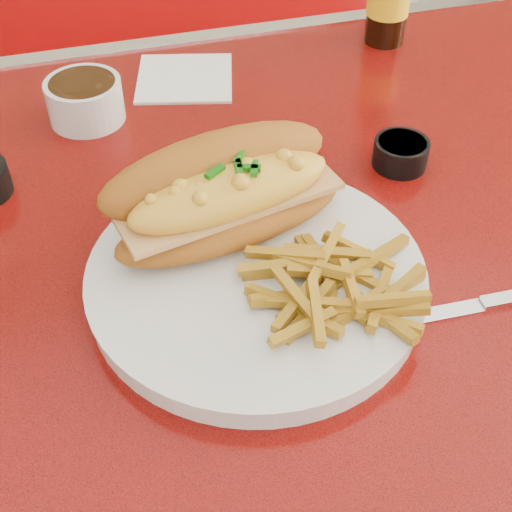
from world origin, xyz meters
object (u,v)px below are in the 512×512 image
object	(u,v)px
sauce_cup_right	(401,152)
knife	(472,307)
dinner_plate	(256,278)
fork	(315,237)
mac_hoagie	(225,193)
gravy_ramekin	(85,99)
booth_bench_far	(151,158)
diner_table	(245,328)

from	to	relation	value
sauce_cup_right	knife	xyz separation A→B (m)	(-0.03, -0.21, -0.01)
knife	dinner_plate	bearing A→B (deg)	158.71
knife	fork	bearing A→B (deg)	138.94
mac_hoagie	gravy_ramekin	world-z (taller)	mac_hoagie
booth_bench_far	gravy_ramekin	size ratio (longest dim) A/B	11.50
diner_table	fork	bearing A→B (deg)	-49.42
dinner_plate	fork	distance (m)	0.07
gravy_ramekin	sauce_cup_right	distance (m)	0.37
diner_table	fork	world-z (taller)	fork
knife	gravy_ramekin	bearing A→B (deg)	128.43
booth_bench_far	knife	distance (m)	1.10
gravy_ramekin	dinner_plate	bearing A→B (deg)	-70.41
fork	sauce_cup_right	size ratio (longest dim) A/B	2.07
diner_table	booth_bench_far	distance (m)	0.87
dinner_plate	knife	size ratio (longest dim) A/B	1.93
dinner_plate	booth_bench_far	bearing A→B (deg)	89.19
diner_table	booth_bench_far	bearing A→B (deg)	90.00
mac_hoagie	fork	bearing A→B (deg)	-37.14
gravy_ramekin	knife	world-z (taller)	gravy_ramekin
fork	gravy_ramekin	world-z (taller)	gravy_ramekin
gravy_ramekin	knife	xyz separation A→B (m)	(0.29, -0.40, -0.02)
knife	mac_hoagie	bearing A→B (deg)	145.37
sauce_cup_right	knife	size ratio (longest dim) A/B	0.32
diner_table	mac_hoagie	world-z (taller)	mac_hoagie
diner_table	mac_hoagie	bearing A→B (deg)	-132.53
diner_table	sauce_cup_right	xyz separation A→B (m)	(0.19, 0.05, 0.18)
sauce_cup_right	knife	world-z (taller)	sauce_cup_right
booth_bench_far	diner_table	bearing A→B (deg)	-90.00
dinner_plate	mac_hoagie	size ratio (longest dim) A/B	1.58
diner_table	dinner_plate	xyz separation A→B (m)	(-0.01, -0.09, 0.17)
mac_hoagie	sauce_cup_right	distance (m)	0.23
dinner_plate	knife	world-z (taller)	dinner_plate
dinner_plate	gravy_ramekin	bearing A→B (deg)	109.59
diner_table	booth_bench_far	world-z (taller)	booth_bench_far
booth_bench_far	sauce_cup_right	world-z (taller)	booth_bench_far
mac_hoagie	fork	xyz separation A→B (m)	(0.08, -0.04, -0.04)
diner_table	booth_bench_far	size ratio (longest dim) A/B	1.03
booth_bench_far	fork	world-z (taller)	booth_bench_far
mac_hoagie	gravy_ramekin	xyz separation A→B (m)	(-0.10, 0.26, -0.04)
knife	sauce_cup_right	bearing A→B (deg)	85.23
diner_table	gravy_ramekin	world-z (taller)	gravy_ramekin
fork	gravy_ramekin	xyz separation A→B (m)	(-0.18, 0.30, 0.01)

